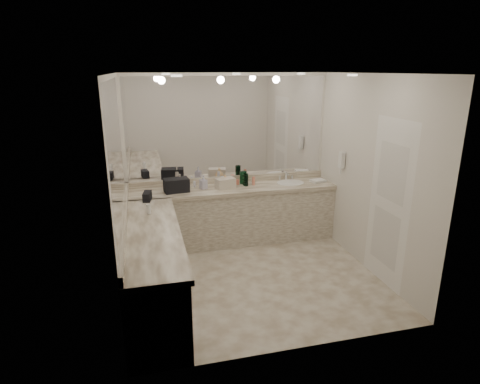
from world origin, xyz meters
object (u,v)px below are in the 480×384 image
object	(u,v)px
wall_phone	(342,160)
hand_towel	(318,181)
soap_bottle_c	(225,181)
cream_cosmetic_case	(225,183)
sink	(290,183)
black_toiletry_bag	(176,185)
soap_bottle_b	(203,182)
soap_bottle_a	(180,182)

from	to	relation	value
wall_phone	hand_towel	xyz separation A→B (m)	(-0.15, 0.45, -0.43)
wall_phone	soap_bottle_c	distance (m)	1.79
wall_phone	hand_towel	distance (m)	0.64
hand_towel	wall_phone	bearing A→B (deg)	-71.58
wall_phone	cream_cosmetic_case	xyz separation A→B (m)	(-1.68, 0.46, -0.37)
sink	soap_bottle_c	bearing A→B (deg)	176.78
sink	black_toiletry_bag	xyz separation A→B (m)	(-1.82, -0.04, 0.11)
wall_phone	soap_bottle_c	world-z (taller)	wall_phone
hand_towel	soap_bottle_b	bearing A→B (deg)	177.80
hand_towel	soap_bottle_c	distance (m)	1.52
cream_cosmetic_case	wall_phone	bearing A→B (deg)	-30.36
black_toiletry_bag	cream_cosmetic_case	world-z (taller)	black_toiletry_bag
black_toiletry_bag	cream_cosmetic_case	xyz separation A→B (m)	(0.74, 0.00, -0.02)
black_toiletry_bag	soap_bottle_a	distance (m)	0.11
hand_towel	soap_bottle_b	world-z (taller)	soap_bottle_b
sink	wall_phone	xyz separation A→B (m)	(0.61, -0.50, 0.46)
hand_towel	soap_bottle_a	distance (m)	2.21
soap_bottle_c	soap_bottle_b	bearing A→B (deg)	-173.38
hand_towel	cream_cosmetic_case	bearing A→B (deg)	179.39
sink	black_toiletry_bag	world-z (taller)	black_toiletry_bag
black_toiletry_bag	wall_phone	bearing A→B (deg)	-10.84
wall_phone	soap_bottle_b	world-z (taller)	wall_phone
cream_cosmetic_case	soap_bottle_b	size ratio (longest dim) A/B	1.33
sink	cream_cosmetic_case	size ratio (longest dim) A/B	1.55
sink	soap_bottle_c	size ratio (longest dim) A/B	2.35
wall_phone	soap_bottle_b	size ratio (longest dim) A/B	1.13
sink	soap_bottle_b	bearing A→B (deg)	179.21
cream_cosmetic_case	soap_bottle_a	distance (m)	0.68
sink	soap_bottle_a	world-z (taller)	soap_bottle_a
black_toiletry_bag	soap_bottle_a	world-z (taller)	soap_bottle_a
sink	cream_cosmetic_case	bearing A→B (deg)	-178.09
cream_cosmetic_case	soap_bottle_c	xyz separation A→B (m)	(0.02, 0.10, 0.01)
cream_cosmetic_case	soap_bottle_c	size ratio (longest dim) A/B	1.52
sink	wall_phone	size ratio (longest dim) A/B	1.83
sink	soap_bottle_c	xyz separation A→B (m)	(-1.06, 0.06, 0.10)
wall_phone	black_toiletry_bag	bearing A→B (deg)	169.16
wall_phone	soap_bottle_a	distance (m)	2.44
black_toiletry_bag	cream_cosmetic_case	size ratio (longest dim) A/B	1.26
hand_towel	soap_bottle_c	xyz separation A→B (m)	(-1.51, 0.11, 0.07)
black_toiletry_bag	hand_towel	size ratio (longest dim) A/B	1.56
cream_cosmetic_case	hand_towel	bearing A→B (deg)	-15.52
sink	soap_bottle_a	size ratio (longest dim) A/B	1.83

